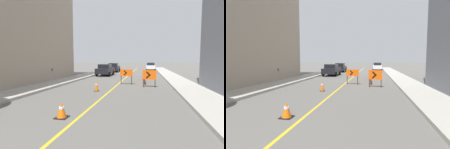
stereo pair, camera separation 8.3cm
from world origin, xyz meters
The scene contains 12 objects.
lane_stripe centered at (0.00, 26.55, 0.00)m, with size 0.12×53.10×0.01m.
sidewalk_left centered at (-5.63, 26.55, 0.08)m, with size 2.25×53.10×0.16m.
sidewalk_right centered at (5.63, 26.55, 0.08)m, with size 2.25×53.10×0.16m.
traffic_cone_second centered at (-0.63, 10.70, 0.30)m, with size 0.47×0.47×0.60m.
traffic_cone_third centered at (-0.92, 16.40, 0.36)m, with size 0.33×0.33×0.73m.
arrow_barricade_primary centered at (0.74, 20.14, 0.98)m, with size 1.10×0.10×1.34m.
arrow_barricade_secondary centered at (2.72, 18.88, 0.95)m, with size 1.08×0.15×1.37m.
safety_mesh_fence centered at (2.22, 23.67, 0.48)m, with size 0.30×7.28×0.95m.
parked_car_curb_near centered at (-3.15, 28.36, 0.80)m, with size 1.94×4.32×1.59m.
parked_car_curb_mid centered at (-3.40, 35.93, 0.80)m, with size 1.95×4.36×1.59m.
parked_car_curb_far centered at (3.33, 42.73, 0.80)m, with size 1.94×4.32×1.59m.
parking_meter_far_curb centered at (-4.85, 17.34, 1.15)m, with size 0.12×0.11×1.41m.
Camera 2 is at (2.59, 4.75, 2.19)m, focal length 28.00 mm.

